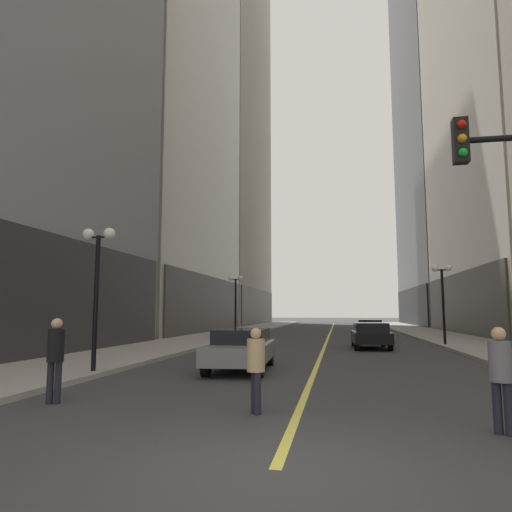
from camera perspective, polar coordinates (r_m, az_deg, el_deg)
ground_plane at (r=40.83m, az=9.07°, el=-9.41°), size 200.00×200.00×0.00m
sidewalk_left at (r=41.81m, az=-2.47°, el=-9.32°), size 4.50×78.00×0.15m
sidewalk_right at (r=41.50m, az=20.67°, el=-8.91°), size 4.50×78.00×0.15m
lane_centre_stripe at (r=40.83m, az=9.07°, el=-9.40°), size 0.16×70.00×0.01m
building_left_far at (r=79.37m, az=-5.66°, el=23.60°), size 15.52×26.00×84.24m
building_right_far at (r=73.22m, az=22.52°, el=16.26°), size 12.09×26.00×60.12m
car_grey at (r=15.34m, az=-1.82°, el=-11.23°), size 2.03×4.50×1.32m
car_black at (r=24.85m, az=13.92°, el=-9.35°), size 1.91×4.16×1.32m
car_blue at (r=34.01m, az=13.80°, el=-8.62°), size 1.83×4.04×1.32m
pedestrian_in_tan_trench at (r=8.95m, az=-0.01°, el=-13.11°), size 0.46×0.46×1.59m
pedestrian_in_grey_suit at (r=8.40m, az=27.90°, el=-12.46°), size 0.46×0.46×1.65m
pedestrian_in_black_coat at (r=10.75m, az=-23.44°, el=-10.93°), size 0.40×0.40×1.75m
street_lamp_left_near at (r=14.86m, az=-18.93°, el=-1.21°), size 1.06×0.36×4.43m
street_lamp_left_far at (r=33.03m, az=-2.53°, el=-4.46°), size 1.06×0.36×4.43m
street_lamp_right_mid at (r=27.29m, az=21.95°, el=-3.48°), size 1.06×0.36×4.43m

